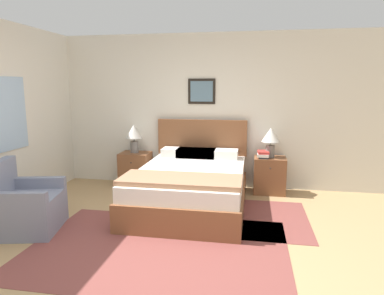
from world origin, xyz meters
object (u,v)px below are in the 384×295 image
Objects in this scene: nightstand_near_window at (136,169)px; bed at (191,185)px; table_lamp_by_door at (271,138)px; armchair at (24,207)px; table_lamp_near_window at (134,134)px; nightstand_by_door at (269,175)px.

bed is at bearing -36.68° from nightstand_near_window.
nightstand_near_window is 2.36m from table_lamp_by_door.
table_lamp_by_door is at bearing 36.99° from bed.
table_lamp_near_window is at bearing 149.02° from armchair.
bed is 2.48× the size of armchair.
nightstand_near_window is at bearing -32.30° from table_lamp_near_window.
bed is 2.19m from armchair.
nightstand_by_door is at bearing -0.20° from table_lamp_near_window.
armchair is 1.82× the size of table_lamp_by_door.
armchair is at bearing -108.48° from nightstand_near_window.
nightstand_by_door is 1.22× the size of table_lamp_by_door.
table_lamp_near_window is 1.00× the size of table_lamp_by_door.
nightstand_by_door is at bearing 0.00° from nightstand_near_window.
nightstand_by_door is (1.15, 0.85, -0.02)m from bed.
nightstand_near_window is 0.62m from table_lamp_near_window.
bed is 3.71× the size of nightstand_near_window.
bed reaches higher than armchair.
table_lamp_by_door reaches higher than nightstand_near_window.
bed reaches higher than table_lamp_near_window.
nightstand_near_window is (-1.14, 0.85, -0.02)m from bed.
table_lamp_near_window is (0.67, 2.06, 0.62)m from armchair.
armchair reaches higher than nightstand_near_window.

